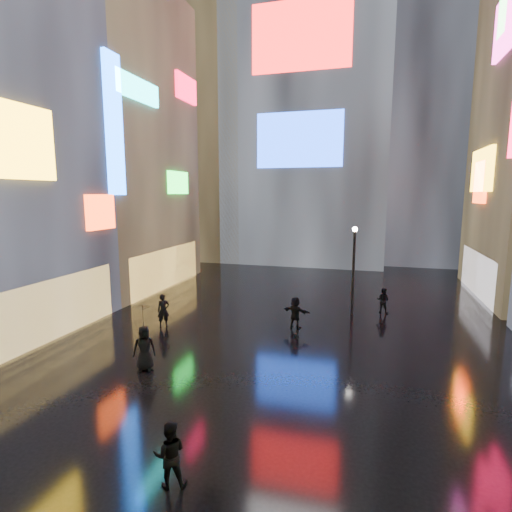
% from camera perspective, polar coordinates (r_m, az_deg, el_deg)
% --- Properties ---
extents(ground, '(140.00, 140.00, 0.00)m').
position_cam_1_polar(ground, '(22.22, 5.79, -9.72)').
color(ground, black).
rests_on(ground, ground).
extents(building_left_far, '(10.28, 12.00, 22.00)m').
position_cam_1_polar(building_left_far, '(33.41, -20.86, 15.04)').
color(building_left_far, black).
rests_on(building_left_far, ground).
extents(tower_main, '(16.00, 14.20, 42.00)m').
position_cam_1_polar(tower_main, '(47.31, 8.04, 25.94)').
color(tower_main, black).
rests_on(tower_main, ground).
extents(tower_flank_right, '(12.00, 12.00, 34.00)m').
position_cam_1_polar(tower_flank_right, '(48.08, 23.55, 20.10)').
color(tower_flank_right, black).
rests_on(tower_flank_right, ground).
extents(tower_flank_left, '(10.00, 10.00, 26.00)m').
position_cam_1_polar(tower_flank_left, '(46.63, -6.63, 16.14)').
color(tower_flank_left, black).
rests_on(tower_flank_left, ground).
extents(lamp_far, '(0.30, 0.30, 5.20)m').
position_cam_1_polar(lamp_far, '(23.96, 13.77, -1.29)').
color(lamp_far, black).
rests_on(lamp_far, ground).
extents(pedestrian_1, '(0.99, 0.90, 1.66)m').
position_cam_1_polar(pedestrian_1, '(10.99, -12.23, -25.94)').
color(pedestrian_1, black).
rests_on(pedestrian_1, ground).
extents(pedestrian_4, '(1.05, 0.89, 1.83)m').
position_cam_1_polar(pedestrian_4, '(17.12, -15.66, -12.53)').
color(pedestrian_4, black).
rests_on(pedestrian_4, ground).
extents(pedestrian_5, '(1.63, 0.95, 1.68)m').
position_cam_1_polar(pedestrian_5, '(21.46, 5.65, -8.04)').
color(pedestrian_5, black).
rests_on(pedestrian_5, ground).
extents(pedestrian_6, '(0.77, 0.75, 1.78)m').
position_cam_1_polar(pedestrian_6, '(22.11, -13.09, -7.58)').
color(pedestrian_6, black).
rests_on(pedestrian_6, ground).
extents(pedestrian_7, '(0.89, 0.79, 1.52)m').
position_cam_1_polar(pedestrian_7, '(25.17, 17.69, -6.07)').
color(pedestrian_7, black).
rests_on(pedestrian_7, ground).
extents(umbrella_2, '(1.28, 1.29, 0.89)m').
position_cam_1_polar(umbrella_2, '(16.68, -15.86, -8.17)').
color(umbrella_2, black).
rests_on(umbrella_2, pedestrian_4).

